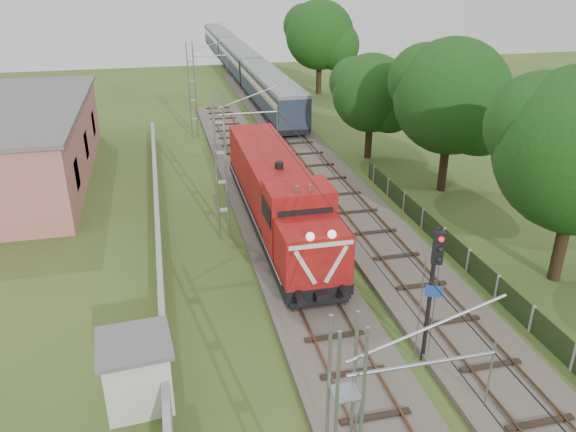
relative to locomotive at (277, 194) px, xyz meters
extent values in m
plane|color=#31521E|center=(0.00, -12.07, -2.25)|extent=(140.00, 140.00, 0.00)
cube|color=#6B6054|center=(0.00, -5.07, -2.10)|extent=(4.20, 70.00, 0.30)
cube|color=black|center=(0.00, -5.07, -1.90)|extent=(2.40, 70.00, 0.10)
cube|color=brown|center=(-0.85, -5.07, -1.83)|extent=(0.08, 70.00, 0.05)
cube|color=brown|center=(0.85, -5.07, -1.83)|extent=(0.08, 70.00, 0.05)
cube|color=#6B6054|center=(5.00, 7.93, -2.10)|extent=(4.20, 80.00, 0.30)
cube|color=black|center=(5.00, 7.93, -1.90)|extent=(2.40, 80.00, 0.10)
cube|color=brown|center=(4.15, 7.93, -1.83)|extent=(0.08, 80.00, 0.05)
cube|color=brown|center=(5.85, 7.93, -1.83)|extent=(0.08, 80.00, 0.05)
cylinder|color=gray|center=(-1.50, -20.07, 4.55)|extent=(3.00, 0.08, 0.08)
cylinder|color=gray|center=(-1.50, -0.07, 4.55)|extent=(3.00, 0.08, 0.08)
cylinder|color=gray|center=(-1.50, 19.93, 4.55)|extent=(3.00, 0.08, 0.08)
cylinder|color=black|center=(0.00, -0.07, 3.25)|extent=(0.03, 70.00, 0.03)
cylinder|color=black|center=(0.00, -0.07, 4.55)|extent=(0.03, 70.00, 0.03)
cube|color=#9E9E99|center=(-6.50, -0.07, -1.50)|extent=(0.25, 40.00, 1.50)
cube|color=#C07367|center=(-15.00, 11.93, 0.25)|extent=(8.00, 20.00, 5.00)
cube|color=#606060|center=(-15.00, 11.93, 2.85)|extent=(8.40, 20.40, 0.25)
cube|color=black|center=(-11.05, 5.93, -0.05)|extent=(0.10, 1.60, 1.80)
cube|color=black|center=(-11.05, 11.93, -0.05)|extent=(0.10, 1.60, 1.80)
cube|color=black|center=(-11.05, 17.93, -0.05)|extent=(0.10, 1.60, 1.80)
cube|color=black|center=(8.00, -9.07, -1.65)|extent=(0.05, 32.00, 1.15)
cube|color=#9E9E99|center=(8.00, 5.93, -1.65)|extent=(0.12, 0.12, 1.20)
cube|color=black|center=(0.00, 0.12, -1.25)|extent=(3.02, 17.11, 0.50)
cube|color=black|center=(0.00, -5.41, -1.55)|extent=(2.21, 3.62, 0.50)
cube|color=black|center=(0.00, 5.66, -1.55)|extent=(2.21, 3.62, 0.50)
cube|color=black|center=(0.00, -8.33, -1.65)|extent=(2.62, 0.25, 0.35)
cube|color=#AD1913|center=(0.00, -7.17, 0.16)|extent=(2.92, 2.52, 2.31)
sphere|color=white|center=(-0.45, -8.38, 1.47)|extent=(0.36, 0.36, 0.36)
sphere|color=white|center=(0.45, -8.38, 1.47)|extent=(0.36, 0.36, 0.36)
cube|color=silver|center=(-0.65, -8.45, 0.11)|extent=(1.01, 0.06, 1.68)
cube|color=silver|center=(0.65, -8.45, 0.11)|extent=(1.01, 0.06, 1.68)
cube|color=silver|center=(0.00, -8.45, 1.06)|extent=(2.72, 0.06, 0.18)
cube|color=#AD1913|center=(0.00, -4.71, 0.61)|extent=(3.02, 2.42, 3.22)
cube|color=black|center=(0.00, -5.93, 1.12)|extent=(2.52, 0.06, 0.91)
cube|color=#AD1913|center=(0.00, 2.59, 0.31)|extent=(2.82, 12.18, 2.62)
cylinder|color=black|center=(0.00, -0.48, 1.77)|extent=(0.44, 0.44, 0.40)
cylinder|color=gray|center=(-0.30, -5.51, 2.37)|extent=(0.12, 0.12, 0.35)
cylinder|color=gray|center=(0.30, -5.51, 2.37)|extent=(0.12, 0.12, 0.35)
cube|color=black|center=(5.00, 26.51, -1.39)|extent=(2.69, 20.42, 0.46)
cube|color=#293445|center=(5.00, 26.51, 0.10)|extent=(2.79, 20.42, 2.51)
cube|color=beige|center=(5.00, 26.51, 0.56)|extent=(2.82, 19.61, 0.70)
cube|color=gray|center=(5.00, 26.51, 1.49)|extent=(2.83, 20.42, 0.32)
cube|color=black|center=(5.00, 47.86, -1.39)|extent=(2.69, 20.42, 0.46)
cube|color=#293445|center=(5.00, 47.86, 0.10)|extent=(2.79, 20.42, 2.51)
cube|color=beige|center=(5.00, 47.86, 0.56)|extent=(2.82, 19.61, 0.70)
cube|color=gray|center=(5.00, 47.86, 1.49)|extent=(2.83, 20.42, 0.32)
cube|color=black|center=(5.00, 69.22, -1.39)|extent=(2.69, 20.42, 0.46)
cube|color=#293445|center=(5.00, 69.22, 0.10)|extent=(2.79, 20.42, 2.51)
cube|color=beige|center=(5.00, 69.22, 0.56)|extent=(2.82, 19.61, 0.70)
cube|color=gray|center=(5.00, 69.22, 1.49)|extent=(2.83, 20.42, 0.32)
cylinder|color=black|center=(2.96, -12.23, 0.50)|extent=(0.15, 0.15, 5.51)
cube|color=black|center=(2.96, -12.39, 2.59)|extent=(0.45, 0.37, 1.21)
sphere|color=red|center=(2.96, -12.52, 2.98)|extent=(0.20, 0.20, 0.20)
sphere|color=black|center=(2.96, -12.52, 2.59)|extent=(0.20, 0.20, 0.20)
sphere|color=black|center=(2.96, -12.52, 2.21)|extent=(0.20, 0.20, 0.20)
cube|color=#193E9B|center=(3.01, -12.36, 0.83)|extent=(0.58, 0.29, 0.44)
cube|color=silver|center=(-7.40, -12.07, -1.10)|extent=(2.25, 2.25, 2.30)
cube|color=#606060|center=(-7.40, -12.07, 0.15)|extent=(2.59, 2.59, 0.16)
cylinder|color=#332015|center=(11.68, -8.09, 0.00)|extent=(0.57, 0.57, 4.51)
sphere|color=#163A10|center=(10.38, -6.80, 4.92)|extent=(4.80, 4.80, 4.80)
cylinder|color=#332015|center=(11.85, 3.69, -0.06)|extent=(0.55, 0.55, 4.40)
sphere|color=#163A10|center=(11.85, 3.69, 3.94)|extent=(7.19, 7.19, 7.19)
sphere|color=#163A10|center=(13.29, 2.61, 2.94)|extent=(5.03, 5.03, 5.03)
sphere|color=#163A10|center=(10.59, 4.95, 4.74)|extent=(4.68, 4.68, 4.68)
cylinder|color=#332015|center=(9.54, 11.24, -0.49)|extent=(0.54, 0.54, 3.54)
sphere|color=#163A10|center=(9.54, 11.24, 2.73)|extent=(5.79, 5.79, 5.79)
sphere|color=#163A10|center=(10.70, 10.37, 1.93)|extent=(4.05, 4.05, 4.05)
sphere|color=#163A10|center=(8.53, 12.25, 3.37)|extent=(3.76, 3.76, 3.76)
cylinder|color=#332015|center=(12.29, 34.66, 0.06)|extent=(0.62, 0.62, 4.62)
sphere|color=#163A10|center=(12.29, 34.66, 4.26)|extent=(7.57, 7.57, 7.57)
sphere|color=#163A10|center=(13.81, 33.52, 3.21)|extent=(5.30, 5.30, 5.30)
sphere|color=#163A10|center=(10.97, 35.98, 5.10)|extent=(4.92, 4.92, 4.92)
camera|label=1|loc=(-5.89, -27.74, 11.40)|focal=35.00mm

